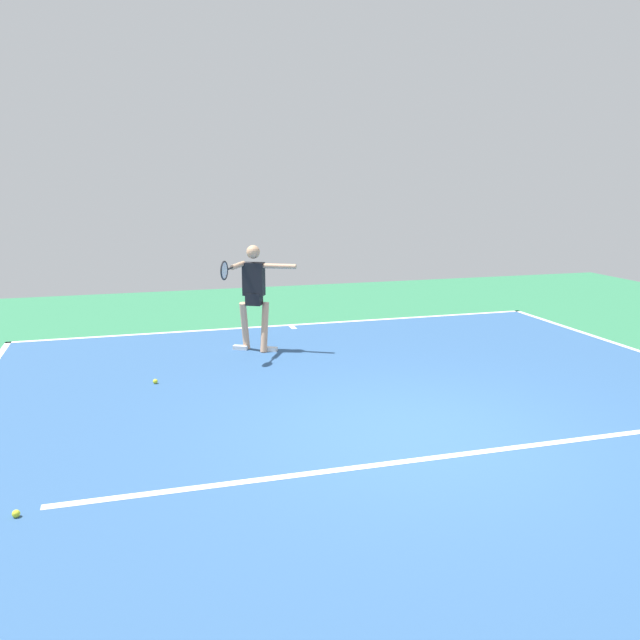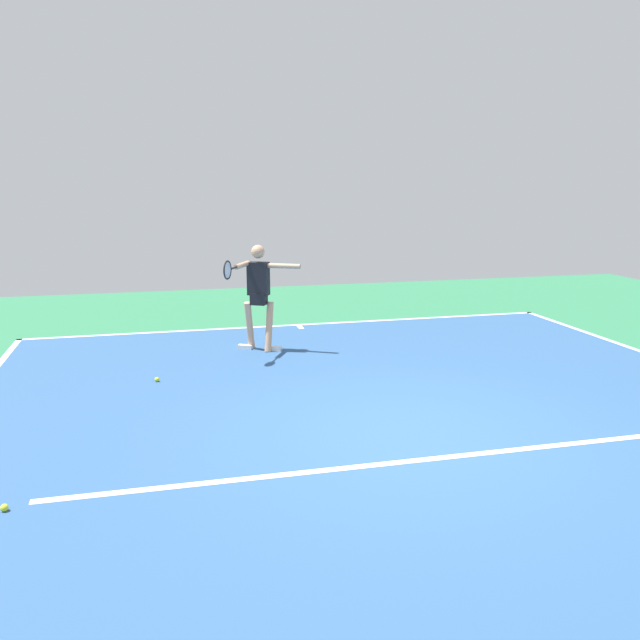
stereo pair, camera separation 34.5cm
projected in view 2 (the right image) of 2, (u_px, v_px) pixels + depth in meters
name	position (u px, v px, depth m)	size (l,w,h in m)	color
ground_plane	(410.00, 434.00, 7.35)	(21.43, 21.43, 0.00)	#2D754C
court_surface	(410.00, 434.00, 7.35)	(10.19, 11.86, 0.00)	#2D5484
court_line_baseline_near	(298.00, 325.00, 12.93)	(10.19, 0.10, 0.01)	white
court_line_service	(436.00, 458.00, 6.70)	(7.65, 0.10, 0.01)	white
court_line_centre_mark	(300.00, 327.00, 12.74)	(0.10, 0.30, 0.01)	white
tennis_player	(258.00, 290.00, 10.78)	(1.30, 1.07, 1.75)	tan
tennis_ball_near_service_line	(4.00, 508.00, 5.62)	(0.07, 0.07, 0.07)	yellow
tennis_ball_centre_court	(157.00, 379.00, 9.26)	(0.07, 0.07, 0.07)	yellow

